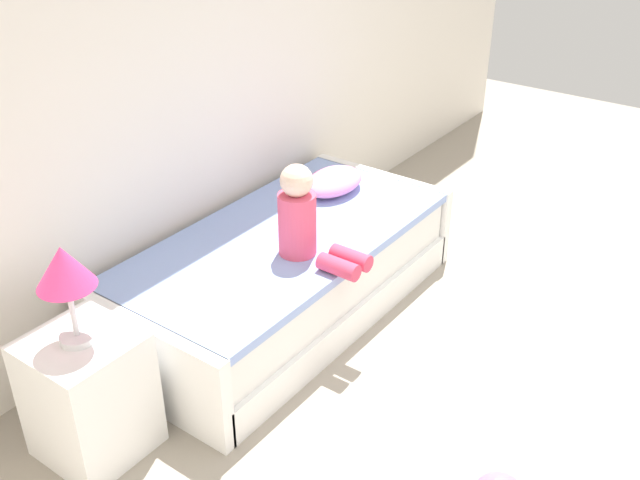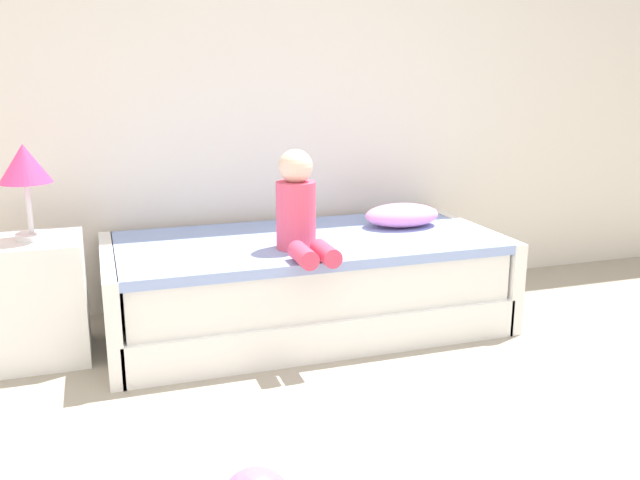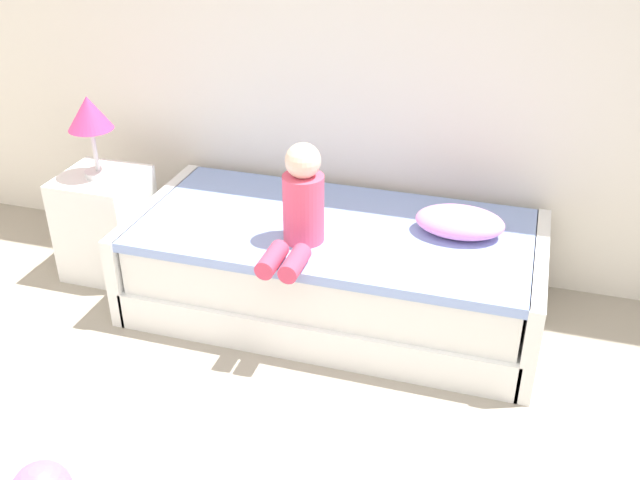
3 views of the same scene
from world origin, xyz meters
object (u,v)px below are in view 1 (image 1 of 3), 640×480
at_px(bed, 285,274).
at_px(nightstand, 90,395).
at_px(child_figure, 305,221).
at_px(table_lamp, 65,272).
at_px(pillow, 333,181).

bearing_deg(bed, nightstand, 179.59).
bearing_deg(child_figure, table_lamp, 169.19).
relative_size(bed, nightstand, 3.52).
xyz_separation_m(bed, child_figure, (-0.10, -0.23, 0.46)).
distance_m(bed, child_figure, 0.52).
xyz_separation_m(bed, pillow, (0.62, 0.10, 0.32)).
height_order(nightstand, pillow, pillow).
relative_size(bed, child_figure, 4.14).
height_order(bed, table_lamp, table_lamp).
xyz_separation_m(table_lamp, pillow, (1.97, 0.09, -0.37)).
height_order(bed, nightstand, nightstand).
bearing_deg(table_lamp, pillow, 2.63).
xyz_separation_m(child_figure, pillow, (0.72, 0.33, -0.14)).
relative_size(table_lamp, child_figure, 0.88).
bearing_deg(child_figure, pillow, 24.53).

